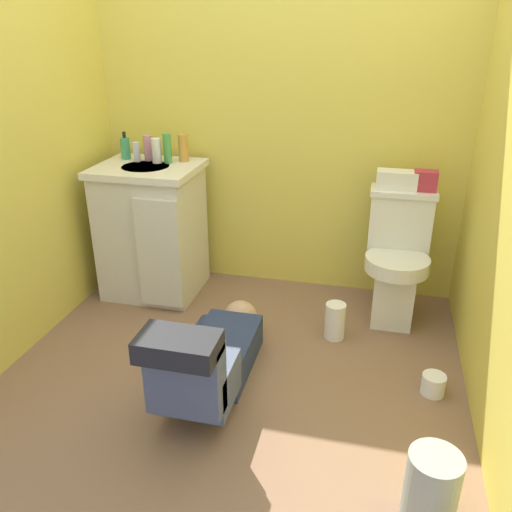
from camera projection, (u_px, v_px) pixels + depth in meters
The scene contains 17 objects.
ground_plane at pixel (237, 368), 2.67m from camera, with size 2.72×2.99×0.04m, color #836047.
wall_back at pixel (280, 95), 3.09m from camera, with size 2.38×0.08×2.40m, color #DECA4D.
toilet at pixel (397, 259), 2.96m from camera, with size 0.36×0.46×0.75m.
vanity_cabinet at pixel (152, 229), 3.25m from camera, with size 0.60×0.53×0.82m.
faucet at pixel (156, 152), 3.19m from camera, with size 0.02×0.02×0.10m, color silver.
person_plumber at pixel (210, 358), 2.42m from camera, with size 0.39×1.06×0.52m.
tissue_box at pixel (397, 180), 2.88m from camera, with size 0.22×0.11×0.10m, color silver.
toiletry_bag at pixel (425, 181), 2.84m from camera, with size 0.12×0.09×0.11m, color #B22D3F.
soap_dispenser at pixel (125, 148), 3.21m from camera, with size 0.06×0.06×0.17m.
bottle_clear at pixel (137, 152), 3.15m from camera, with size 0.04×0.04×0.12m, color silver.
bottle_pink at pixel (148, 148), 3.17m from camera, with size 0.05×0.05×0.15m, color pink.
bottle_white at pixel (157, 151), 3.12m from camera, with size 0.06×0.06×0.15m, color white.
bottle_green at pixel (167, 148), 3.10m from camera, with size 0.05×0.05×0.18m, color #469B45.
bottle_amber at pixel (183, 148), 3.15m from camera, with size 0.06×0.06×0.16m, color gold.
trash_can at pixel (432, 486), 1.80m from camera, with size 0.19×0.19×0.26m, color #8F9A91.
paper_towel_roll at pixel (335, 321), 2.85m from camera, with size 0.11×0.11×0.21m, color white.
toilet_paper_roll at pixel (433, 385), 2.44m from camera, with size 0.11×0.11×0.10m, color white.
Camera 1 is at (0.61, -2.12, 1.59)m, focal length 36.76 mm.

